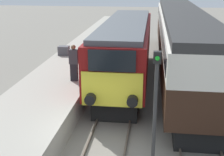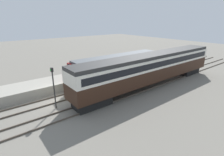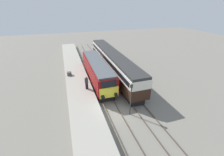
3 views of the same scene
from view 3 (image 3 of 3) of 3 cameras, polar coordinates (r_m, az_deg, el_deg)
name	(u,v)px [view 3 (image 3 of 3)]	position (r m, az deg, el deg)	size (l,w,h in m)	color
ground_plane	(114,114)	(18.14, 0.90, -13.52)	(120.00, 120.00, 0.00)	slate
platform_left	(78,84)	(23.94, -12.89, -2.07)	(3.50, 50.00, 1.04)	#9E998C
rails_near_track	(103,92)	(22.01, -3.32, -5.42)	(1.51, 60.00, 0.14)	#4C4238
rails_far_track	(125,89)	(22.95, 4.92, -4.03)	(1.50, 60.00, 0.14)	#4C4238
locomotive	(97,71)	(24.20, -5.63, 2.80)	(2.70, 13.40, 3.64)	black
passenger_carriage	(113,61)	(27.05, 0.23, 6.55)	(2.75, 21.73, 4.08)	black
person_on_platform	(87,83)	(20.76, -9.67, -1.83)	(0.44, 0.26, 1.84)	black
signal_post	(131,97)	(16.82, 7.17, -7.36)	(0.24, 0.28, 3.96)	#333333
luggage_crate	(69,74)	(25.69, -15.97, 1.61)	(0.70, 0.56, 0.60)	#4C4C51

